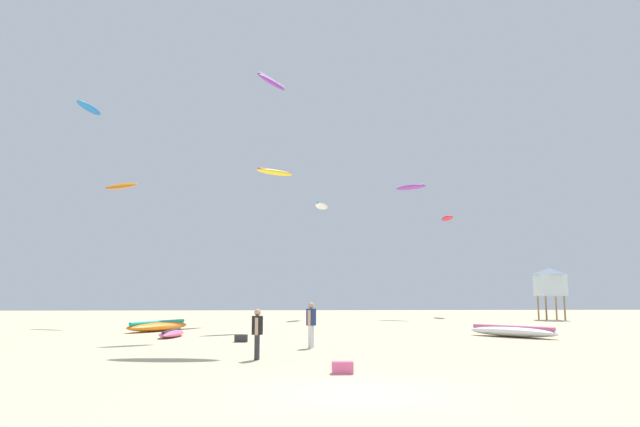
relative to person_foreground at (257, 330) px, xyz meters
name	(u,v)px	position (x,y,z in m)	size (l,w,h in m)	color
ground_plane	(359,393)	(2.59, -6.39, -0.94)	(120.00, 120.00, 0.00)	beige
person_foreground	(257,330)	(0.00, 0.00, 0.00)	(0.37, 0.53, 1.62)	#2D2D33
person_midground	(311,321)	(1.86, 3.95, 0.09)	(0.40, 0.55, 1.76)	silver
kite_grounded_near	(158,326)	(-6.49, 14.49, -0.67)	(3.45, 4.88, 0.60)	orange
kite_grounded_mid	(172,333)	(-4.77, 9.86, -0.77)	(1.10, 3.14, 0.38)	#E5598C
kite_grounded_far	(512,332)	(11.83, 9.11, -0.68)	(4.03, 4.37, 0.60)	white
lifeguard_tower	(550,281)	(21.90, 27.19, 2.11)	(2.30, 2.30, 4.15)	#8C704C
cooler_box	(241,338)	(-1.13, 6.88, -0.78)	(0.56, 0.36, 0.32)	#2D2D33
gear_bag	(342,368)	(2.49, -3.34, -0.78)	(0.56, 0.36, 0.32)	#E5598C
kite_aloft_0	(121,186)	(-10.91, 21.07, 8.56)	(2.91, 2.06, 0.68)	orange
kite_aloft_1	(322,206)	(3.54, 30.73, 8.69)	(1.73, 3.17, 0.50)	white
kite_aloft_2	(411,187)	(11.80, 32.51, 10.77)	(2.88, 2.56, 0.47)	purple
kite_aloft_4	(271,82)	(-0.76, 26.30, 18.27)	(2.95, 3.99, 0.99)	purple
kite_aloft_5	(89,108)	(-18.55, 35.33, 18.75)	(1.74, 4.46, 0.56)	blue
kite_aloft_7	(275,172)	(-0.07, 16.28, 8.64)	(2.57, 2.20, 0.33)	yellow
kite_aloft_8	(447,218)	(15.79, 35.21, 8.28)	(1.22, 3.39, 0.34)	red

